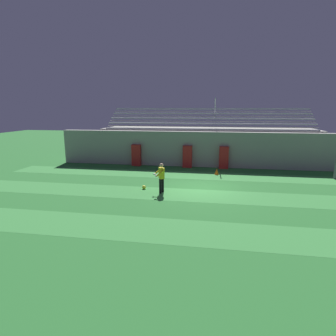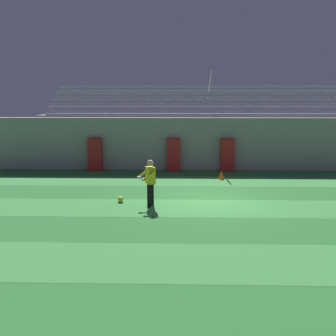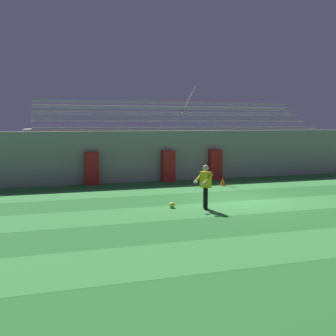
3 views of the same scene
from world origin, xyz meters
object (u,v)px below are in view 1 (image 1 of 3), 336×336
object	(u,v)px
padding_pillar_far_left	(136,155)
traffic_cone	(217,172)
padding_pillar_gate_right	(224,158)
goalkeeper	(161,176)
soccer_ball	(144,187)
padding_pillar_gate_left	(187,157)

from	to	relation	value
padding_pillar_far_left	traffic_cone	size ratio (longest dim) A/B	4.09
padding_pillar_gate_right	traffic_cone	world-z (taller)	padding_pillar_gate_right
padding_pillar_far_left	goalkeeper	xyz separation A→B (m)	(3.44, -7.15, 0.10)
soccer_ball	traffic_cone	world-z (taller)	traffic_cone
padding_pillar_gate_right	goalkeeper	distance (m)	7.99
goalkeeper	padding_pillar_far_left	bearing A→B (deg)	115.67
soccer_ball	traffic_cone	distance (m)	6.07
goalkeeper	traffic_cone	size ratio (longest dim) A/B	3.98
padding_pillar_gate_left	traffic_cone	distance (m)	3.24
goalkeeper	soccer_ball	xyz separation A→B (m)	(-1.13, 0.56, -0.84)
goalkeeper	soccer_ball	distance (m)	1.52
goalkeeper	traffic_cone	xyz separation A→B (m)	(3.04, 4.97, -0.74)
padding_pillar_gate_left	padding_pillar_far_left	size ratio (longest dim) A/B	1.00
goalkeeper	padding_pillar_gate_left	bearing A→B (deg)	84.09
padding_pillar_far_left	traffic_cone	distance (m)	6.87
traffic_cone	goalkeeper	bearing A→B (deg)	-121.48
padding_pillar_far_left	goalkeeper	size ratio (longest dim) A/B	1.03
padding_pillar_far_left	soccer_ball	size ratio (longest dim) A/B	7.81
padding_pillar_far_left	goalkeeper	world-z (taller)	padding_pillar_far_left
padding_pillar_gate_left	padding_pillar_far_left	world-z (taller)	same
padding_pillar_far_left	traffic_cone	world-z (taller)	padding_pillar_far_left
soccer_ball	goalkeeper	bearing A→B (deg)	-26.21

